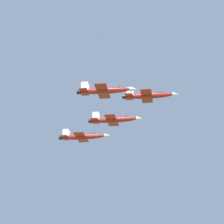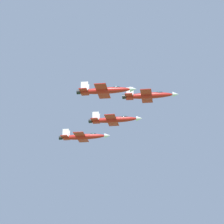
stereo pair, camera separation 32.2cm
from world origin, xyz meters
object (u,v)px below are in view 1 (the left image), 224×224
jet_lead (149,95)px  jet_right_wingman (105,90)px  jet_left_outer (83,137)px  jet_left_wingman (114,120)px

jet_lead → jet_right_wingman: (-15.15, -7.64, -2.38)m
jet_right_wingman → jet_left_outer: size_ratio=0.96×
jet_lead → jet_right_wingman: size_ratio=0.99×
jet_lead → jet_left_wingman: size_ratio=0.98×
jet_left_wingman → jet_left_outer: size_ratio=0.97×
jet_left_wingman → jet_right_wingman: bearing=-88.9°
jet_left_wingman → jet_right_wingman: size_ratio=1.01×
jet_lead → jet_left_outer: 34.41m
jet_left_wingman → jet_left_outer: (-9.98, 13.73, -1.95)m
jet_lead → jet_left_wingman: 17.36m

